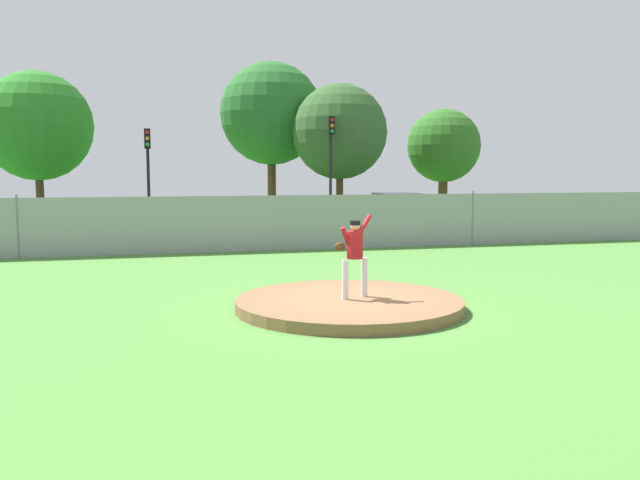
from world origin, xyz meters
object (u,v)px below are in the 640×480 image
(parked_car_charcoal, at_px, (221,220))
(traffic_cone_orange, at_px, (148,234))
(pitcher_youth, at_px, (354,250))
(parked_car_white, at_px, (398,215))
(traffic_light_far, at_px, (331,152))
(parked_car_slate, at_px, (19,224))
(baseball, at_px, (344,292))
(traffic_light_near, at_px, (148,161))

(parked_car_charcoal, xyz_separation_m, traffic_cone_orange, (-2.87, 0.18, -0.52))
(pitcher_youth, bearing_deg, parked_car_charcoal, 94.65)
(pitcher_youth, distance_m, parked_car_white, 16.24)
(traffic_light_far, bearing_deg, parked_car_charcoal, -141.85)
(traffic_cone_orange, bearing_deg, traffic_light_far, 26.91)
(parked_car_slate, relative_size, parked_car_white, 0.98)
(pitcher_youth, distance_m, parked_car_slate, 17.21)
(pitcher_youth, height_order, parked_car_white, pitcher_youth)
(baseball, xyz_separation_m, parked_car_white, (6.71, 14.30, 0.58))
(pitcher_youth, relative_size, traffic_light_near, 0.36)
(parked_car_slate, bearing_deg, parked_car_white, 0.09)
(pitcher_youth, height_order, traffic_light_near, traffic_light_near)
(parked_car_slate, xyz_separation_m, parked_car_charcoal, (7.63, -0.47, 0.03))
(parked_car_slate, relative_size, traffic_cone_orange, 7.66)
(pitcher_youth, relative_size, parked_car_slate, 0.40)
(parked_car_charcoal, bearing_deg, traffic_light_far, 38.15)
(pitcher_youth, distance_m, traffic_light_far, 19.68)
(parked_car_white, distance_m, traffic_light_near, 11.57)
(parked_car_white, bearing_deg, baseball, -115.13)
(baseball, bearing_deg, parked_car_slate, 121.46)
(parked_car_slate, height_order, parked_car_charcoal, parked_car_charcoal)
(baseball, height_order, traffic_light_near, traffic_light_near)
(traffic_light_far, bearing_deg, traffic_cone_orange, -153.09)
(parked_car_white, bearing_deg, pitcher_youth, -114.17)
(parked_car_slate, height_order, parked_car_white, parked_car_white)
(parked_car_slate, relative_size, traffic_light_far, 0.78)
(parked_car_charcoal, distance_m, traffic_light_near, 5.78)
(traffic_light_near, distance_m, traffic_light_far, 8.70)
(parked_car_slate, bearing_deg, parked_car_charcoal, -3.54)
(parked_car_white, bearing_deg, traffic_light_near, 159.61)
(pitcher_youth, bearing_deg, baseball, 96.43)
(parked_car_charcoal, height_order, traffic_light_near, traffic_light_near)
(parked_car_slate, bearing_deg, baseball, -58.54)
(parked_car_charcoal, bearing_deg, traffic_light_near, 122.26)
(pitcher_youth, bearing_deg, parked_car_white, 65.83)
(traffic_light_near, bearing_deg, traffic_light_far, 1.19)
(parked_car_slate, relative_size, traffic_light_near, 0.91)
(parked_car_white, bearing_deg, traffic_light_far, 115.04)
(parked_car_slate, bearing_deg, traffic_light_far, 17.08)
(pitcher_youth, xyz_separation_m, parked_car_white, (6.65, 14.82, -0.35))
(pitcher_youth, height_order, parked_car_slate, pitcher_youth)
(traffic_cone_orange, xyz_separation_m, traffic_light_near, (0.06, 4.26, 2.93))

